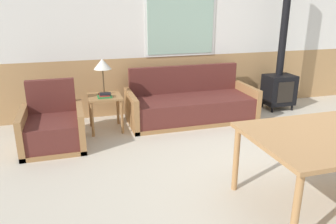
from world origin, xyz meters
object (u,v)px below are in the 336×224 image
at_px(wood_stove, 280,76).
at_px(couch, 191,106).
at_px(table_lamp, 102,66).
at_px(armchair, 53,129).
at_px(side_table, 105,102).

bearing_deg(wood_stove, couch, -176.07).
xyz_separation_m(couch, table_lamp, (-1.41, 0.02, 0.73)).
relative_size(armchair, wood_stove, 0.34).
distance_m(armchair, side_table, 0.88).
xyz_separation_m(armchair, table_lamp, (0.75, 0.50, 0.73)).
bearing_deg(wood_stove, side_table, -176.71).
distance_m(couch, side_table, 1.43).
height_order(side_table, wood_stove, wood_stove).
height_order(side_table, table_lamp, table_lamp).
relative_size(couch, side_table, 3.81).
relative_size(couch, table_lamp, 3.85).
bearing_deg(table_lamp, wood_stove, 1.74).
relative_size(couch, wood_stove, 0.83).
relative_size(armchair, side_table, 1.57).
xyz_separation_m(armchair, wood_stove, (3.91, 0.59, 0.37)).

